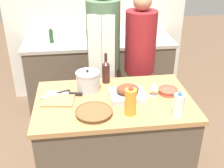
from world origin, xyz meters
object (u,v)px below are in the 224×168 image
at_px(wine_glass_right, 154,86).
at_px(knife_paring, 57,94).
at_px(wine_glass_left, 182,94).
at_px(condiment_bottle_tall, 88,34).
at_px(juice_jug, 130,102).
at_px(knife_chef, 66,93).
at_px(roasting_pan, 127,93).
at_px(milk_jug, 179,105).
at_px(stand_mixer, 99,29).
at_px(mixing_bowl, 168,91).
at_px(person_cook_aproned, 104,56).
at_px(wicker_basket, 94,112).
at_px(stock_pot, 88,81).
at_px(person_cook_guest, 140,60).
at_px(wine_bottle_green, 106,71).
at_px(condiment_bottle_short, 51,36).
at_px(cutting_board, 58,100).

distance_m(wine_glass_right, knife_paring, 0.81).
relative_size(wine_glass_left, knife_paring, 0.49).
bearing_deg(condiment_bottle_tall, juice_jug, -82.84).
bearing_deg(knife_chef, knife_paring, -177.86).
height_order(roasting_pan, juice_jug, juice_jug).
xyz_separation_m(milk_jug, knife_paring, (-0.90, 0.42, -0.07)).
height_order(wine_glass_right, condiment_bottle_tall, condiment_bottle_tall).
xyz_separation_m(milk_jug, stand_mixer, (-0.42, 1.74, 0.08)).
bearing_deg(mixing_bowl, person_cook_aproned, 124.08).
distance_m(wicker_basket, stock_pot, 0.39).
bearing_deg(wine_glass_right, person_cook_guest, 86.66).
distance_m(mixing_bowl, wine_bottle_green, 0.58).
relative_size(roasting_pan, person_cook_guest, 0.18).
distance_m(mixing_bowl, wine_glass_right, 0.14).
xyz_separation_m(juice_jug, milk_jug, (0.34, -0.07, -0.01)).
bearing_deg(milk_jug, wine_glass_right, 107.36).
xyz_separation_m(roasting_pan, condiment_bottle_short, (-0.70, 1.40, 0.06)).
bearing_deg(knife_paring, wicker_basket, -47.91).
distance_m(wicker_basket, condiment_bottle_short, 1.66).
bearing_deg(knife_paring, wine_bottle_green, 24.26).
distance_m(roasting_pan, juice_jug, 0.24).
height_order(mixing_bowl, wine_bottle_green, wine_bottle_green).
bearing_deg(stock_pot, roasting_pan, -29.06).
distance_m(wicker_basket, wine_glass_right, 0.56).
xyz_separation_m(person_cook_aproned, person_cook_guest, (0.39, 0.02, -0.08)).
distance_m(juice_jug, milk_jug, 0.35).
xyz_separation_m(knife_chef, person_cook_aproned, (0.38, 0.61, 0.07)).
distance_m(wicker_basket, condiment_bottle_tall, 1.72).
bearing_deg(stand_mixer, condiment_bottle_tall, 152.03).
height_order(wine_glass_left, person_cook_guest, person_cook_guest).
height_order(cutting_board, juice_jug, juice_jug).
xyz_separation_m(wicker_basket, person_cook_aproned, (0.17, 0.94, 0.07)).
xyz_separation_m(wicker_basket, wine_glass_right, (0.52, 0.22, 0.07)).
xyz_separation_m(cutting_board, knife_chef, (0.06, 0.09, 0.01)).
bearing_deg(person_cook_guest, cutting_board, -142.50).
xyz_separation_m(roasting_pan, stock_pot, (-0.31, 0.17, 0.04)).
xyz_separation_m(cutting_board, wine_glass_right, (0.79, -0.01, 0.08)).
relative_size(wicker_basket, knife_paring, 1.16).
distance_m(knife_paring, person_cook_guest, 1.06).
xyz_separation_m(cutting_board, wine_bottle_green, (0.42, 0.29, 0.10)).
distance_m(stock_pot, milk_jug, 0.80).
height_order(wine_glass_right, knife_paring, wine_glass_right).
bearing_deg(wine_glass_left, wicker_basket, -174.24).
height_order(stock_pot, mixing_bowl, stock_pot).
relative_size(wine_bottle_green, wine_glass_left, 2.39).
distance_m(wine_bottle_green, wine_glass_left, 0.71).
distance_m(wine_bottle_green, stand_mixer, 1.13).
xyz_separation_m(roasting_pan, person_cook_aproned, (-0.12, 0.73, 0.05)).
bearing_deg(cutting_board, stock_pot, 32.02).
bearing_deg(condiment_bottle_tall, condiment_bottle_short, -167.12).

